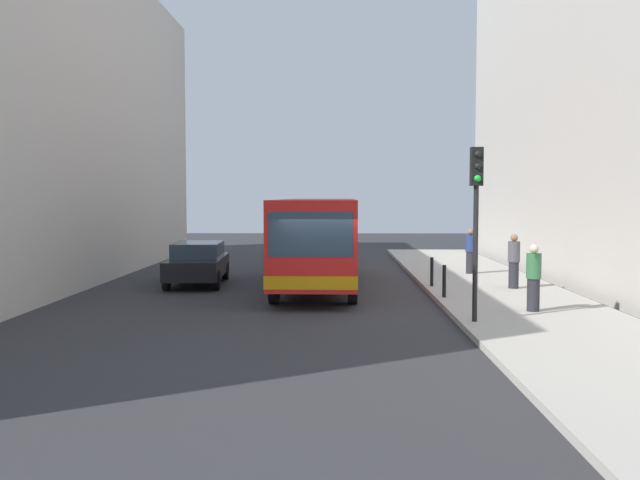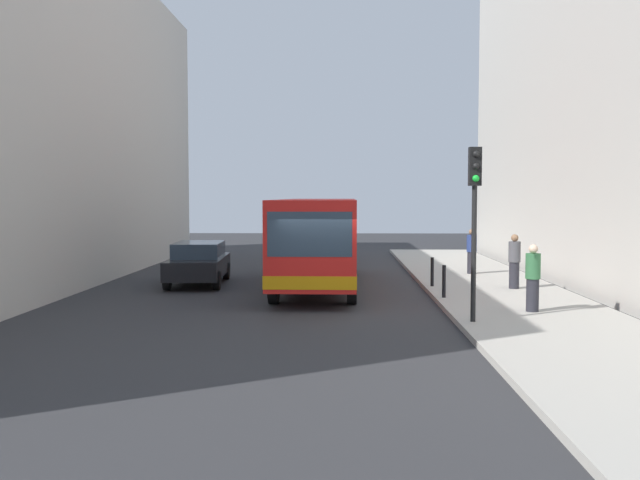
# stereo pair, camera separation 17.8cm
# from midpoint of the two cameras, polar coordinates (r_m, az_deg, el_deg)

# --- Properties ---
(ground_plane) EXTENTS (80.00, 80.00, 0.00)m
(ground_plane) POSITION_cam_midpoint_polar(r_m,az_deg,el_deg) (19.55, 0.67, -5.60)
(ground_plane) COLOR #2D2D30
(sidewalk) EXTENTS (4.40, 40.00, 0.15)m
(sidewalk) POSITION_cam_midpoint_polar(r_m,az_deg,el_deg) (20.19, 16.25, -5.24)
(sidewalk) COLOR #ADA89E
(sidewalk) RESTS_ON ground
(bus) EXTENTS (2.68, 11.05, 3.00)m
(bus) POSITION_cam_midpoint_polar(r_m,az_deg,el_deg) (24.33, 0.11, 0.29)
(bus) COLOR red
(bus) RESTS_ON ground
(car_beside_bus) EXTENTS (2.05, 4.49, 1.48)m
(car_beside_bus) POSITION_cam_midpoint_polar(r_m,az_deg,el_deg) (25.32, -9.56, -1.77)
(car_beside_bus) COLOR black
(car_beside_bus) RESTS_ON ground
(car_behind_bus) EXTENTS (1.97, 4.45, 1.48)m
(car_behind_bus) POSITION_cam_midpoint_polar(r_m,az_deg,el_deg) (34.84, 0.11, -0.28)
(car_behind_bus) COLOR maroon
(car_behind_bus) RESTS_ON ground
(traffic_light) EXTENTS (0.28, 0.33, 4.10)m
(traffic_light) POSITION_cam_midpoint_polar(r_m,az_deg,el_deg) (16.95, 12.64, 3.12)
(traffic_light) COLOR black
(traffic_light) RESTS_ON sidewalk
(bollard_near) EXTENTS (0.11, 0.11, 0.95)m
(bollard_near) POSITION_cam_midpoint_polar(r_m,az_deg,el_deg) (21.02, 10.19, -3.29)
(bollard_near) COLOR black
(bollard_near) RESTS_ON sidewalk
(bollard_mid) EXTENTS (0.11, 0.11, 0.95)m
(bollard_mid) POSITION_cam_midpoint_polar(r_m,az_deg,el_deg) (23.59, 9.24, -2.54)
(bollard_mid) COLOR black
(bollard_mid) RESTS_ON sidewalk
(pedestrian_near_signal) EXTENTS (0.38, 0.38, 1.73)m
(pedestrian_near_signal) POSITION_cam_midpoint_polar(r_m,az_deg,el_deg) (18.97, 17.02, -2.94)
(pedestrian_near_signal) COLOR #26262D
(pedestrian_near_signal) RESTS_ON sidewalk
(pedestrian_mid_sidewalk) EXTENTS (0.38, 0.38, 1.75)m
(pedestrian_mid_sidewalk) POSITION_cam_midpoint_polar(r_m,az_deg,el_deg) (23.50, 15.59, -1.67)
(pedestrian_mid_sidewalk) COLOR #26262D
(pedestrian_mid_sidewalk) RESTS_ON sidewalk
(pedestrian_far_sidewalk) EXTENTS (0.38, 0.38, 1.71)m
(pedestrian_far_sidewalk) POSITION_cam_midpoint_polar(r_m,az_deg,el_deg) (27.66, 12.29, -0.90)
(pedestrian_far_sidewalk) COLOR #26262D
(pedestrian_far_sidewalk) RESTS_ON sidewalk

